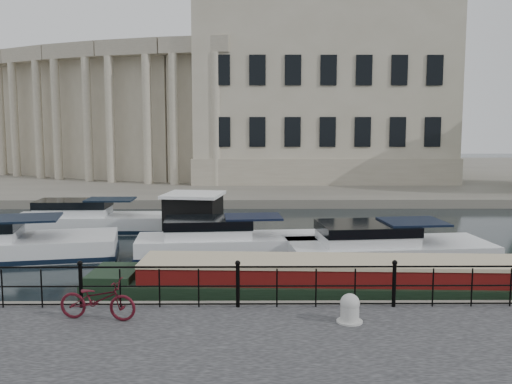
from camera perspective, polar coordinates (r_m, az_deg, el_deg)
ground_plane at (r=17.21m, az=-1.64°, el=-10.79°), size 160.00×160.00×0.00m
far_bank at (r=55.61m, az=-0.83°, el=1.84°), size 120.00×42.00×0.55m
railing at (r=14.71m, az=-1.83°, el=-9.00°), size 24.14×0.14×1.22m
civic_building at (r=51.14m, az=-2.00°, el=8.97°), size 53.55×31.84×16.85m
bicycle at (r=14.36m, az=-15.56°, el=-10.31°), size 1.97×0.94×0.99m
mooring_bollard at (r=13.90m, az=9.36°, el=-11.46°), size 0.62×0.62×0.70m
narrowboat at (r=17.50m, az=10.54°, el=-9.36°), size 16.50×2.96×1.60m
harbour_hut at (r=25.66m, az=-6.24°, el=-2.71°), size 3.77×3.30×2.21m
cabin_cruisers at (r=23.53m, az=-10.05°, el=-5.11°), size 23.99×9.44×1.99m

